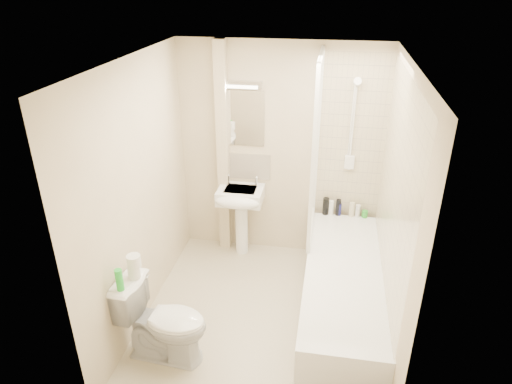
# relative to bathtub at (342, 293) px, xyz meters

# --- Properties ---
(floor) EXTENTS (2.50, 2.50, 0.00)m
(floor) POSITION_rel_bathtub_xyz_m (-0.75, -0.12, -0.29)
(floor) COLOR beige
(floor) RESTS_ON ground
(wall_back) EXTENTS (2.20, 0.02, 2.40)m
(wall_back) POSITION_rel_bathtub_xyz_m (-0.75, 1.13, 0.91)
(wall_back) COLOR beige
(wall_back) RESTS_ON ground
(wall_left) EXTENTS (0.02, 2.50, 2.40)m
(wall_left) POSITION_rel_bathtub_xyz_m (-1.85, -0.12, 0.91)
(wall_left) COLOR beige
(wall_left) RESTS_ON ground
(wall_right) EXTENTS (0.02, 2.50, 2.40)m
(wall_right) POSITION_rel_bathtub_xyz_m (0.35, -0.12, 0.91)
(wall_right) COLOR beige
(wall_right) RESTS_ON ground
(ceiling) EXTENTS (2.20, 2.50, 0.02)m
(ceiling) POSITION_rel_bathtub_xyz_m (-0.75, -0.12, 2.11)
(ceiling) COLOR white
(ceiling) RESTS_ON wall_back
(tile_back) EXTENTS (0.70, 0.01, 1.75)m
(tile_back) POSITION_rel_bathtub_xyz_m (0.00, 1.12, 1.14)
(tile_back) COLOR beige
(tile_back) RESTS_ON wall_back
(tile_right) EXTENTS (0.01, 2.10, 1.75)m
(tile_right) POSITION_rel_bathtub_xyz_m (0.34, 0.00, 1.14)
(tile_right) COLOR beige
(tile_right) RESTS_ON wall_right
(pipe_boxing) EXTENTS (0.12, 0.12, 2.40)m
(pipe_boxing) POSITION_rel_bathtub_xyz_m (-1.37, 1.07, 0.91)
(pipe_boxing) COLOR beige
(pipe_boxing) RESTS_ON ground
(splashback) EXTENTS (0.60, 0.02, 0.30)m
(splashback) POSITION_rel_bathtub_xyz_m (-1.15, 1.12, 0.74)
(splashback) COLOR beige
(splashback) RESTS_ON wall_back
(mirror) EXTENTS (0.46, 0.01, 0.60)m
(mirror) POSITION_rel_bathtub_xyz_m (-1.15, 1.12, 1.29)
(mirror) COLOR white
(mirror) RESTS_ON wall_back
(strip_light) EXTENTS (0.42, 0.07, 0.07)m
(strip_light) POSITION_rel_bathtub_xyz_m (-1.15, 1.10, 1.66)
(strip_light) COLOR silver
(strip_light) RESTS_ON wall_back
(bathtub) EXTENTS (0.70, 2.10, 0.55)m
(bathtub) POSITION_rel_bathtub_xyz_m (0.00, 0.00, 0.00)
(bathtub) COLOR white
(bathtub) RESTS_ON ground
(shower_screen) EXTENTS (0.04, 0.92, 1.80)m
(shower_screen) POSITION_rel_bathtub_xyz_m (-0.35, 0.68, 1.16)
(shower_screen) COLOR white
(shower_screen) RESTS_ON bathtub
(shower_fixture) EXTENTS (0.10, 0.16, 0.99)m
(shower_fixture) POSITION_rel_bathtub_xyz_m (-0.00, 1.08, 1.26)
(shower_fixture) COLOR white
(shower_fixture) RESTS_ON wall_back
(pedestal_sink) EXTENTS (0.49, 0.46, 0.95)m
(pedestal_sink) POSITION_rel_bathtub_xyz_m (-1.15, 0.90, 0.38)
(pedestal_sink) COLOR white
(pedestal_sink) RESTS_ON ground
(bottle_black_a) EXTENTS (0.06, 0.06, 0.20)m
(bottle_black_a) POSITION_rel_bathtub_xyz_m (-0.21, 1.04, 0.36)
(bottle_black_a) COLOR black
(bottle_black_a) RESTS_ON bathtub
(bottle_white_a) EXTENTS (0.06, 0.06, 0.17)m
(bottle_white_a) POSITION_rel_bathtub_xyz_m (-0.15, 1.04, 0.35)
(bottle_white_a) COLOR white
(bottle_white_a) RESTS_ON bathtub
(bottle_black_b) EXTENTS (0.05, 0.05, 0.19)m
(bottle_black_b) POSITION_rel_bathtub_xyz_m (-0.07, 1.04, 0.36)
(bottle_black_b) COLOR black
(bottle_black_b) RESTS_ON bathtub
(bottle_blue) EXTENTS (0.05, 0.05, 0.14)m
(bottle_blue) POSITION_rel_bathtub_xyz_m (-0.06, 1.04, 0.33)
(bottle_blue) COLOR navy
(bottle_blue) RESTS_ON bathtub
(bottle_cream) EXTENTS (0.06, 0.06, 0.16)m
(bottle_cream) POSITION_rel_bathtub_xyz_m (0.07, 1.04, 0.34)
(bottle_cream) COLOR beige
(bottle_cream) RESTS_ON bathtub
(bottle_white_b) EXTENTS (0.05, 0.05, 0.14)m
(bottle_white_b) POSITION_rel_bathtub_xyz_m (0.14, 1.04, 0.33)
(bottle_white_b) COLOR silver
(bottle_white_b) RESTS_ON bathtub
(bottle_green) EXTENTS (0.06, 0.06, 0.08)m
(bottle_green) POSITION_rel_bathtub_xyz_m (0.22, 1.04, 0.30)
(bottle_green) COLOR green
(bottle_green) RESTS_ON bathtub
(toilet) EXTENTS (0.54, 0.80, 0.75)m
(toilet) POSITION_rel_bathtub_xyz_m (-1.47, -0.73, 0.09)
(toilet) COLOR white
(toilet) RESTS_ON ground
(toilet_roll_lower) EXTENTS (0.10, 0.10, 0.11)m
(toilet_roll_lower) POSITION_rel_bathtub_xyz_m (-1.71, -0.67, 0.51)
(toilet_roll_lower) COLOR white
(toilet_roll_lower) RESTS_ON toilet
(toilet_roll_upper) EXTENTS (0.11, 0.11, 0.10)m
(toilet_roll_upper) POSITION_rel_bathtub_xyz_m (-1.69, -0.67, 0.62)
(toilet_roll_upper) COLOR white
(toilet_roll_upper) RESTS_ON toilet_roll_lower
(green_bottle) EXTENTS (0.06, 0.06, 0.19)m
(green_bottle) POSITION_rel_bathtub_xyz_m (-1.75, -0.84, 0.55)
(green_bottle) COLOR green
(green_bottle) RESTS_ON toilet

